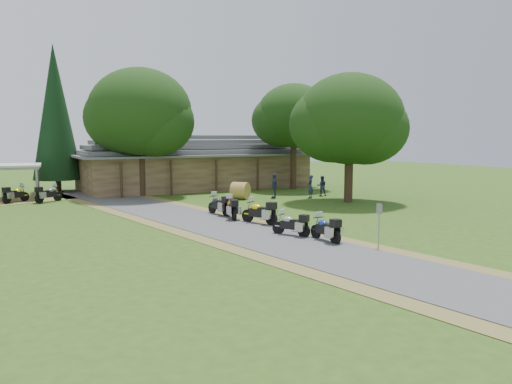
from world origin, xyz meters
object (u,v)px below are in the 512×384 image
motorcycle_row_b (291,223)px  motorcycle_row_c (259,211)px  motorcycle_carport_a (16,193)px  motorcycle_row_d (231,207)px  hay_bale (240,191)px  motorcycle_carport_b (48,193)px  motorcycle_row_e (219,204)px  motorcycle_row_a (325,228)px  lodge (196,161)px

motorcycle_row_b → motorcycle_row_c: (0.33, 3.60, 0.10)m
motorcycle_row_c → motorcycle_carport_a: (-10.84, 16.19, -0.04)m
motorcycle_carport_a → motorcycle_row_d: bearing=-90.2°
hay_bale → motorcycle_carport_b: bearing=158.0°
motorcycle_row_e → motorcycle_carport_b: (-8.18, 11.38, -0.02)m
motorcycle_row_a → motorcycle_row_e: size_ratio=0.93×
motorcycle_row_a → motorcycle_row_e: (-0.91, 9.29, 0.05)m
motorcycle_row_a → motorcycle_carport_b: motorcycle_carport_b is taller
motorcycle_carport_a → hay_bale: size_ratio=1.49×
motorcycle_row_e → motorcycle_row_d: bearing=172.5°
motorcycle_row_b → motorcycle_row_d: 5.83m
hay_bale → motorcycle_carport_a: bearing=157.6°
motorcycle_row_a → motorcycle_carport_a: bearing=27.8°
motorcycle_row_b → motorcycle_row_c: size_ratio=0.86×
lodge → motorcycle_row_b: 23.73m
motorcycle_row_d → motorcycle_row_a: bearing=-158.7°
motorcycle_row_a → motorcycle_carport_b: (-9.09, 20.66, 0.03)m
lodge → motorcycle_row_d: lodge is taller
motorcycle_carport_a → motorcycle_row_c: bearing=-92.7°
motorcycle_row_c → motorcycle_row_e: 3.91m
motorcycle_row_c → motorcycle_carport_a: motorcycle_row_c is taller
lodge → motorcycle_row_c: size_ratio=10.43×
motorcycle_carport_a → motorcycle_carport_b: size_ratio=1.01×
motorcycle_row_a → hay_bale: size_ratio=1.42×
lodge → motorcycle_carport_a: lodge is taller
motorcycle_row_b → motorcycle_carport_a: size_ratio=0.91×
motorcycle_row_b → motorcycle_row_e: motorcycle_row_e is taller
motorcycle_row_b → motorcycle_row_c: bearing=-32.0°
motorcycle_carport_a → motorcycle_carport_b: 2.28m
motorcycle_row_e → motorcycle_row_c: bearing=-179.2°
lodge → motorcycle_row_e: bearing=-107.7°
lodge → motorcycle_row_c: 20.15m
motorcycle_carport_b → hay_bale: 13.86m
lodge → motorcycle_row_a: bearing=-99.4°
motorcycle_row_a → motorcycle_row_c: (-0.32, 5.43, 0.07)m
lodge → motorcycle_row_e: (-5.03, -15.72, -1.78)m
motorcycle_row_b → motorcycle_carport_b: motorcycle_carport_b is taller
motorcycle_row_b → motorcycle_carport_b: size_ratio=0.92×
lodge → motorcycle_row_d: size_ratio=10.91×
motorcycle_row_d → hay_bale: 9.09m
motorcycle_carport_b → hay_bale: bearing=-50.4°
motorcycle_carport_a → hay_bale: 16.13m
motorcycle_row_c → motorcycle_row_d: motorcycle_row_c is taller
motorcycle_row_b → hay_bale: bearing=-44.7°
lodge → motorcycle_row_a: 25.41m
motorcycle_row_a → motorcycle_row_d: size_ratio=0.94×
motorcycle_row_b → motorcycle_row_a: bearing=172.6°
lodge → motorcycle_row_d: (-5.01, -17.35, -1.78)m
motorcycle_row_d → motorcycle_row_e: motorcycle_row_e is taller
motorcycle_row_b → motorcycle_row_d: bearing=-24.4°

